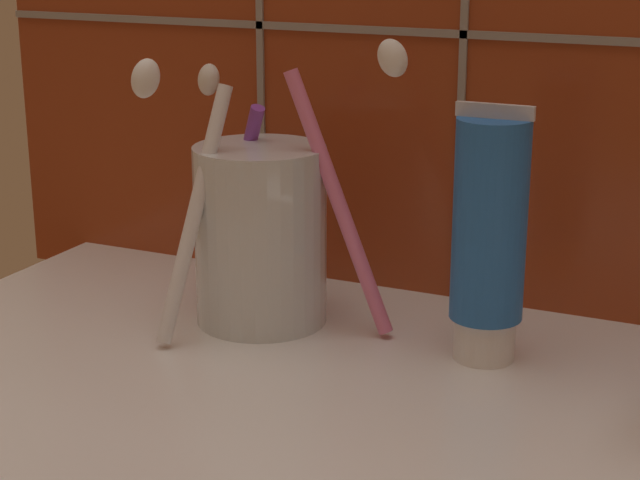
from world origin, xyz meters
The scene contains 3 objects.
sink_counter centered at (0.00, 0.00, 1.00)cm, with size 57.69×39.63×2.00cm, color white.
toothbrush_cup centered at (-8.36, 10.16, 7.88)cm, with size 17.17×13.67×18.27cm.
toothpaste_tube centered at (6.17, 10.20, 9.36)cm, with size 4.39×4.18×14.85cm.
Camera 1 is at (21.69, -45.90, 26.52)cm, focal length 60.00 mm.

